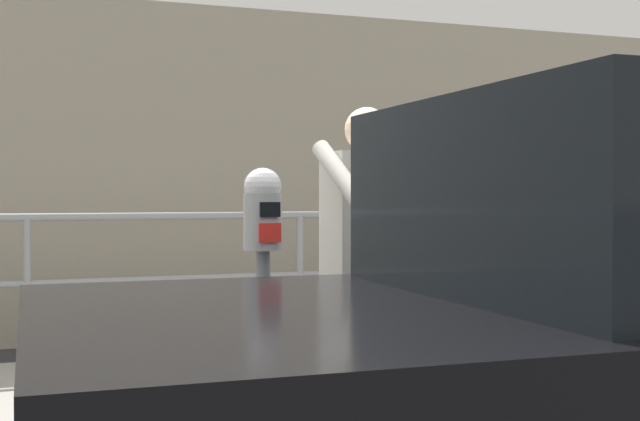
{
  "coord_description": "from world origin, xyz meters",
  "views": [
    {
      "loc": [
        -1.18,
        -3.61,
        1.45
      ],
      "look_at": [
        0.23,
        0.29,
        1.37
      ],
      "focal_mm": 47.55,
      "sensor_mm": 36.0,
      "label": 1
    }
  ],
  "objects": [
    {
      "name": "background_railing",
      "position": [
        -0.0,
        3.17,
        0.98
      ],
      "size": [
        24.06,
        0.06,
        1.15
      ],
      "color": "gray",
      "rests_on": "sidewalk_curb"
    },
    {
      "name": "sidewalk_curb",
      "position": [
        0.0,
        1.65,
        0.08
      ],
      "size": [
        36.0,
        3.3,
        0.15
      ],
      "primitive_type": "cube",
      "color": "#9E9B93",
      "rests_on": "ground"
    },
    {
      "name": "pedestrian_at_meter",
      "position": [
        0.55,
        0.44,
        1.16
      ],
      "size": [
        0.63,
        0.69,
        1.75
      ],
      "rotation": [
        0.0,
        0.0,
        -2.94
      ],
      "color": "black",
      "rests_on": "sidewalk_curb"
    },
    {
      "name": "backdrop_wall",
      "position": [
        0.0,
        5.06,
        1.68
      ],
      "size": [
        32.0,
        0.5,
        3.36
      ],
      "primitive_type": "cube",
      "color": "#ADA38E",
      "rests_on": "ground"
    },
    {
      "name": "parking_meter",
      "position": [
        -0.07,
        0.26,
        1.2
      ],
      "size": [
        0.18,
        0.2,
        1.42
      ],
      "rotation": [
        0.0,
        0.0,
        3.22
      ],
      "color": "slate",
      "rests_on": "sidewalk_curb"
    }
  ]
}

